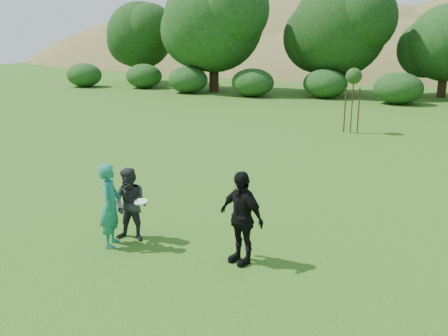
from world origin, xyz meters
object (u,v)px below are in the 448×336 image
object	(u,v)px
sapling	(354,78)
player_teal	(110,205)
player_black	(241,217)
player_grey	(131,205)

from	to	relation	value
sapling	player_teal	bearing A→B (deg)	-95.92
player_teal	sapling	distance (m)	14.76
player_black	sapling	bearing A→B (deg)	114.45
player_teal	player_black	bearing A→B (deg)	-104.36
player_teal	player_grey	distance (m)	0.47
sapling	player_grey	bearing A→B (deg)	-95.31
player_grey	player_black	world-z (taller)	player_black
sapling	player_black	bearing A→B (deg)	-85.23
player_grey	sapling	size ratio (longest dim) A/B	0.55
player_grey	player_black	size ratio (longest dim) A/B	0.87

